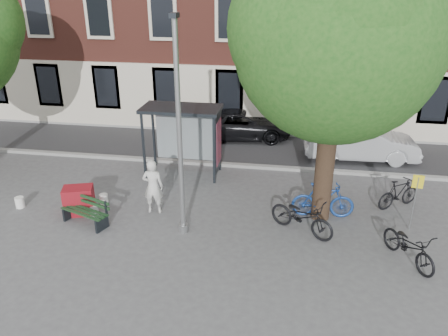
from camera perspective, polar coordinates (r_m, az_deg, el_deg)
ground at (r=13.07m, az=-5.30°, el=-8.24°), size 90.00×90.00×0.00m
road at (r=19.23m, az=-0.19°, el=2.72°), size 40.00×4.00×0.01m
curb_near at (r=17.38m, az=-1.28°, el=0.56°), size 40.00×0.25×0.12m
curb_far at (r=21.06m, az=0.70°, el=4.79°), size 40.00×0.25×0.12m
lamppost at (r=11.84m, az=-5.80°, el=3.27°), size 0.28×0.35×6.11m
tree_right at (r=12.20m, az=14.84°, el=16.95°), size 5.76×5.60×8.20m
bus_shelter at (r=16.02m, az=-4.07°, el=5.56°), size 2.85×1.45×2.62m
painter at (r=13.80m, az=-9.26°, el=-2.42°), size 0.69×0.48×1.78m
bench at (r=13.88m, az=-17.58°, el=-5.54°), size 1.65×1.03×0.81m
bike_a at (r=12.90m, az=10.14°, el=-6.23°), size 2.13×1.66×1.08m
bike_b at (r=13.83m, az=12.79°, el=-4.13°), size 1.94×0.65×1.15m
bike_c at (r=12.47m, az=23.02°, el=-9.33°), size 1.49×1.96×0.99m
bike_d at (r=15.17m, az=21.85°, el=-3.09°), size 1.61×1.29×0.98m
car_dark at (r=20.23m, az=2.29°, el=5.71°), size 4.89×2.72×1.29m
car_silver at (r=18.60m, az=17.44°, el=3.28°), size 4.58×1.80×1.49m
red_stand at (r=14.48m, az=-18.41°, el=-4.04°), size 1.04×0.85×0.90m
blue_crate at (r=14.66m, az=-18.20°, el=-5.22°), size 0.64×0.54×0.20m
bucket_a at (r=14.35m, az=-16.63°, el=-5.28°), size 0.28×0.28×0.36m
bucket_b at (r=14.92m, az=-15.43°, el=-3.97°), size 0.33×0.33×0.36m
bucket_c at (r=15.67m, az=-25.12°, el=-4.09°), size 0.30×0.30×0.36m
notice_sign at (r=13.66m, az=23.80°, el=-2.84°), size 0.31×0.06×1.77m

